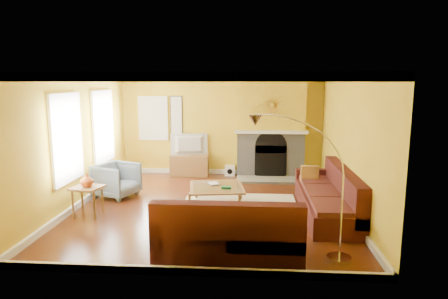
# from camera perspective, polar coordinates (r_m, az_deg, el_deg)

# --- Properties ---
(floor) EXTENTS (5.50, 6.00, 0.02)m
(floor) POSITION_cam_1_polar(r_m,az_deg,el_deg) (8.39, -1.91, -8.22)
(floor) COLOR #602B14
(floor) RESTS_ON ground
(ceiling) EXTENTS (5.50, 6.00, 0.02)m
(ceiling) POSITION_cam_1_polar(r_m,az_deg,el_deg) (7.98, -2.03, 10.69)
(ceiling) COLOR white
(ceiling) RESTS_ON ground
(wall_back) EXTENTS (5.50, 0.02, 2.70)m
(wall_back) POSITION_cam_1_polar(r_m,az_deg,el_deg) (11.05, -0.35, 3.41)
(wall_back) COLOR gold
(wall_back) RESTS_ON ground
(wall_front) EXTENTS (5.50, 0.02, 2.70)m
(wall_front) POSITION_cam_1_polar(r_m,az_deg,el_deg) (5.15, -5.44, -4.21)
(wall_front) COLOR gold
(wall_front) RESTS_ON ground
(wall_left) EXTENTS (0.02, 6.00, 2.70)m
(wall_left) POSITION_cam_1_polar(r_m,az_deg,el_deg) (8.80, -20.16, 1.12)
(wall_left) COLOR gold
(wall_left) RESTS_ON ground
(wall_right) EXTENTS (0.02, 6.00, 2.70)m
(wall_right) POSITION_cam_1_polar(r_m,az_deg,el_deg) (8.26, 17.44, 0.74)
(wall_right) COLOR gold
(wall_right) RESTS_ON ground
(baseboard) EXTENTS (5.50, 6.00, 0.12)m
(baseboard) POSITION_cam_1_polar(r_m,az_deg,el_deg) (8.37, -1.92, -7.77)
(baseboard) COLOR white
(baseboard) RESTS_ON floor
(crown_molding) EXTENTS (5.50, 6.00, 0.12)m
(crown_molding) POSITION_cam_1_polar(r_m,az_deg,el_deg) (7.98, -2.03, 10.18)
(crown_molding) COLOR white
(crown_molding) RESTS_ON ceiling
(window_left_near) EXTENTS (0.06, 1.22, 1.72)m
(window_left_near) POSITION_cam_1_polar(r_m,az_deg,el_deg) (9.95, -16.97, 3.13)
(window_left_near) COLOR white
(window_left_near) RESTS_ON wall_left
(window_left_far) EXTENTS (0.06, 1.22, 1.72)m
(window_left_far) POSITION_cam_1_polar(r_m,az_deg,el_deg) (8.22, -21.65, 1.51)
(window_left_far) COLOR white
(window_left_far) RESTS_ON wall_left
(window_back) EXTENTS (0.82, 0.06, 1.22)m
(window_back) POSITION_cam_1_polar(r_m,az_deg,el_deg) (11.28, -10.07, 4.41)
(window_back) COLOR white
(window_back) RESTS_ON wall_back
(wall_art) EXTENTS (0.34, 0.04, 1.14)m
(wall_art) POSITION_cam_1_polar(r_m,az_deg,el_deg) (11.14, -6.81, 4.69)
(wall_art) COLOR white
(wall_art) RESTS_ON wall_back
(fireplace) EXTENTS (1.80, 0.40, 2.70)m
(fireplace) POSITION_cam_1_polar(r_m,az_deg,el_deg) (10.82, 6.72, 3.20)
(fireplace) COLOR gray
(fireplace) RESTS_ON floor
(mantel) EXTENTS (1.92, 0.22, 0.08)m
(mantel) POSITION_cam_1_polar(r_m,az_deg,el_deg) (10.59, 6.77, 2.51)
(mantel) COLOR white
(mantel) RESTS_ON fireplace
(hearth) EXTENTS (1.80, 0.70, 0.06)m
(hearth) POSITION_cam_1_polar(r_m,az_deg,el_deg) (10.52, 6.71, -4.31)
(hearth) COLOR gray
(hearth) RESTS_ON floor
(sunburst) EXTENTS (0.70, 0.04, 0.70)m
(sunburst) POSITION_cam_1_polar(r_m,az_deg,el_deg) (10.54, 6.84, 6.30)
(sunburst) COLOR olive
(sunburst) RESTS_ON fireplace
(rug) EXTENTS (2.40, 1.80, 0.02)m
(rug) POSITION_cam_1_polar(r_m,az_deg,el_deg) (8.43, 2.20, -8.02)
(rug) COLOR beige
(rug) RESTS_ON floor
(sectional_sofa) EXTENTS (3.35, 3.80, 0.90)m
(sectional_sofa) POSITION_cam_1_polar(r_m,az_deg,el_deg) (7.46, 5.75, -6.91)
(sectional_sofa) COLOR #471916
(sectional_sofa) RESTS_ON floor
(coffee_table) EXTENTS (1.24, 1.24, 0.43)m
(coffee_table) POSITION_cam_1_polar(r_m,az_deg,el_deg) (8.37, -1.07, -6.66)
(coffee_table) COLOR white
(coffee_table) RESTS_ON floor
(media_console) EXTENTS (1.04, 0.47, 0.57)m
(media_console) POSITION_cam_1_polar(r_m,az_deg,el_deg) (11.03, -4.93, -2.25)
(media_console) COLOR olive
(media_console) RESTS_ON floor
(tv) EXTENTS (1.02, 0.35, 0.58)m
(tv) POSITION_cam_1_polar(r_m,az_deg,el_deg) (10.92, -4.97, 0.71)
(tv) COLOR black
(tv) RESTS_ON media_console
(subwoofer) EXTENTS (0.27, 0.27, 0.27)m
(subwoofer) POSITION_cam_1_polar(r_m,az_deg,el_deg) (11.03, 0.87, -3.01)
(subwoofer) COLOR white
(subwoofer) RESTS_ON floor
(armchair) EXTENTS (1.07, 1.06, 0.76)m
(armchair) POSITION_cam_1_polar(r_m,az_deg,el_deg) (9.30, -15.08, -4.25)
(armchair) COLOR slate
(armchair) RESTS_ON floor
(side_table) EXTENTS (0.64, 0.64, 0.58)m
(side_table) POSITION_cam_1_polar(r_m,az_deg,el_deg) (8.23, -18.85, -6.97)
(side_table) COLOR olive
(side_table) RESTS_ON floor
(vase) EXTENTS (0.32, 0.32, 0.26)m
(vase) POSITION_cam_1_polar(r_m,az_deg,el_deg) (8.12, -19.01, -4.14)
(vase) COLOR #D8591E
(vase) RESTS_ON side_table
(book) EXTENTS (0.28, 0.31, 0.03)m
(book) POSITION_cam_1_polar(r_m,az_deg,el_deg) (8.43, -2.12, -4.94)
(book) COLOR white
(book) RESTS_ON coffee_table
(arc_lamp) EXTENTS (1.35, 0.36, 2.12)m
(arc_lamp) POSITION_cam_1_polar(r_m,az_deg,el_deg) (5.82, 11.03, -5.64)
(arc_lamp) COLOR silver
(arc_lamp) RESTS_ON floor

